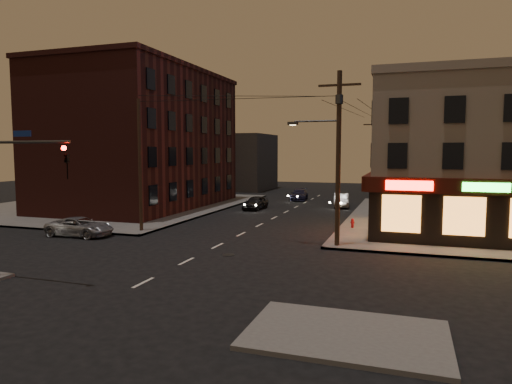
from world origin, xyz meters
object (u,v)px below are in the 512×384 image
at_px(suv_cross, 80,227).
at_px(sedan_far, 299,195).
at_px(sedan_near, 255,203).
at_px(sedan_mid, 341,200).
at_px(fire_hydrant, 352,223).

bearing_deg(suv_cross, sedan_far, -19.09).
xyz_separation_m(suv_cross, sedan_far, (8.69, 26.34, 0.00)).
xyz_separation_m(sedan_near, sedan_mid, (7.59, 4.51, 0.03)).
distance_m(sedan_far, fire_hydrant, 19.85).
height_order(sedan_mid, sedan_far, sedan_mid).
xyz_separation_m(sedan_near, sedan_far, (2.08, 9.57, -0.03)).
relative_size(sedan_near, fire_hydrant, 5.75).
bearing_deg(fire_hydrant, sedan_far, 114.19).
bearing_deg(sedan_far, suv_cross, -115.01).
height_order(sedan_near, sedan_mid, sedan_mid).
bearing_deg(fire_hydrant, sedan_mid, 101.37).
bearing_deg(sedan_near, sedan_mid, 34.05).
bearing_deg(suv_cross, fire_hydrant, -64.75).
relative_size(suv_cross, sedan_far, 1.04).
bearing_deg(suv_cross, sedan_near, -22.35).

